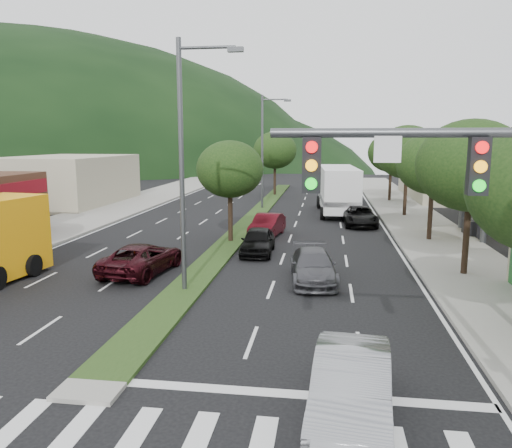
# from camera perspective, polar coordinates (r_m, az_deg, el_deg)

# --- Properties ---
(ground) EXTENTS (160.00, 160.00, 0.00)m
(ground) POSITION_cam_1_polar(r_m,az_deg,el_deg) (13.98, -17.69, -17.06)
(ground) COLOR black
(ground) RESTS_ON ground
(sidewalk_right) EXTENTS (5.00, 90.00, 0.15)m
(sidewalk_right) POSITION_cam_1_polar(r_m,az_deg,el_deg) (37.32, 18.44, -0.27)
(sidewalk_right) COLOR gray
(sidewalk_right) RESTS_ON ground
(sidewalk_left) EXTENTS (6.00, 90.00, 0.15)m
(sidewalk_left) POSITION_cam_1_polar(r_m,az_deg,el_deg) (41.18, -19.05, 0.58)
(sidewalk_left) COLOR gray
(sidewalk_left) RESTS_ON ground
(median) EXTENTS (1.60, 56.00, 0.12)m
(median) POSITION_cam_1_polar(r_m,az_deg,el_deg) (40.07, -0.21, 0.86)
(median) COLOR #1F3714
(median) RESTS_ON ground
(crosswalk) EXTENTS (19.00, 2.20, 0.01)m
(crosswalk) POSITION_cam_1_polar(r_m,az_deg,el_deg) (12.44, -21.93, -20.86)
(crosswalk) COLOR silver
(crosswalk) RESTS_ON ground
(traffic_signal) EXTENTS (6.12, 0.40, 7.00)m
(traffic_signal) POSITION_cam_1_polar(r_m,az_deg,el_deg) (10.33, 26.85, 0.05)
(traffic_signal) COLOR #47494C
(traffic_signal) RESTS_ON ground
(bldg_left_far) EXTENTS (9.00, 14.00, 4.60)m
(bldg_left_far) POSITION_cam_1_polar(r_m,az_deg,el_deg) (51.63, -20.62, 4.72)
(bldg_left_far) COLOR #B5B090
(bldg_left_far) RESTS_ON ground
(bldg_right_far) EXTENTS (10.00, 16.00, 5.20)m
(bldg_right_far) POSITION_cam_1_polar(r_m,az_deg,el_deg) (57.00, 22.15, 5.33)
(bldg_right_far) COLOR #B5B090
(bldg_right_far) RESTS_ON ground
(tree_r_b) EXTENTS (4.80, 4.80, 6.94)m
(tree_r_b) POSITION_cam_1_polar(r_m,az_deg,el_deg) (24.06, 23.39, 6.13)
(tree_r_b) COLOR black
(tree_r_b) RESTS_ON sidewalk_right
(tree_r_c) EXTENTS (4.40, 4.40, 6.48)m
(tree_r_c) POSITION_cam_1_polar(r_m,az_deg,el_deg) (31.85, 19.60, 6.51)
(tree_r_c) COLOR black
(tree_r_c) RESTS_ON sidewalk_right
(tree_r_d) EXTENTS (5.00, 5.00, 7.17)m
(tree_r_d) POSITION_cam_1_polar(r_m,az_deg,el_deg) (41.68, 16.91, 7.86)
(tree_r_d) COLOR black
(tree_r_d) RESTS_ON sidewalk_right
(tree_r_e) EXTENTS (4.60, 4.60, 6.71)m
(tree_r_e) POSITION_cam_1_polar(r_m,az_deg,el_deg) (51.59, 15.21, 7.88)
(tree_r_e) COLOR black
(tree_r_e) RESTS_ON sidewalk_right
(tree_med_near) EXTENTS (4.00, 4.00, 6.02)m
(tree_med_near) POSITION_cam_1_polar(r_m,az_deg,el_deg) (29.78, -3.00, 6.26)
(tree_med_near) COLOR black
(tree_med_near) RESTS_ON median
(tree_med_far) EXTENTS (4.80, 4.80, 6.94)m
(tree_med_far) POSITION_cam_1_polar(r_m,az_deg,el_deg) (55.49, 2.18, 8.42)
(tree_med_far) COLOR black
(tree_med_far) RESTS_ON median
(streetlight_near) EXTENTS (2.60, 0.25, 10.00)m
(streetlight_near) POSITION_cam_1_polar(r_m,az_deg,el_deg) (19.96, -7.97, 7.84)
(streetlight_near) COLOR #47494C
(streetlight_near) RESTS_ON ground
(streetlight_mid) EXTENTS (2.60, 0.25, 10.00)m
(streetlight_mid) POSITION_cam_1_polar(r_m,az_deg,el_deg) (44.53, 0.98, 8.87)
(streetlight_mid) COLOR #47494C
(streetlight_mid) RESTS_ON ground
(sedan_silver) EXTENTS (2.03, 4.87, 1.57)m
(sedan_silver) POSITION_cam_1_polar(r_m,az_deg,el_deg) (11.76, 10.82, -17.85)
(sedan_silver) COLOR #939599
(sedan_silver) RESTS_ON ground
(suv_maroon) EXTENTS (2.98, 5.36, 1.42)m
(suv_maroon) POSITION_cam_1_polar(r_m,az_deg,el_deg) (23.90, -12.86, -3.84)
(suv_maroon) COLOR black
(suv_maroon) RESTS_ON ground
(car_queue_a) EXTENTS (1.78, 4.22, 1.42)m
(car_queue_a) POSITION_cam_1_polar(r_m,az_deg,el_deg) (27.22, 0.20, -1.95)
(car_queue_a) COLOR black
(car_queue_a) RESTS_ON ground
(car_queue_b) EXTENTS (2.39, 4.87, 1.36)m
(car_queue_b) POSITION_cam_1_polar(r_m,az_deg,el_deg) (22.12, 6.54, -4.82)
(car_queue_b) COLOR #49484D
(car_queue_b) RESTS_ON ground
(car_queue_c) EXTENTS (2.10, 4.54, 1.44)m
(car_queue_c) POSITION_cam_1_polar(r_m,az_deg,el_deg) (32.10, 1.29, -0.15)
(car_queue_c) COLOR #530D16
(car_queue_c) RESTS_ON ground
(car_queue_d) EXTENTS (2.55, 5.09, 1.38)m
(car_queue_d) POSITION_cam_1_polar(r_m,az_deg,el_deg) (36.91, 11.76, 0.89)
(car_queue_d) COLOR black
(car_queue_d) RESTS_ON ground
(motorhome) EXTENTS (3.68, 10.28, 3.88)m
(motorhome) POSITION_cam_1_polar(r_m,az_deg,el_deg) (42.70, 9.35, 3.99)
(motorhome) COLOR white
(motorhome) RESTS_ON ground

